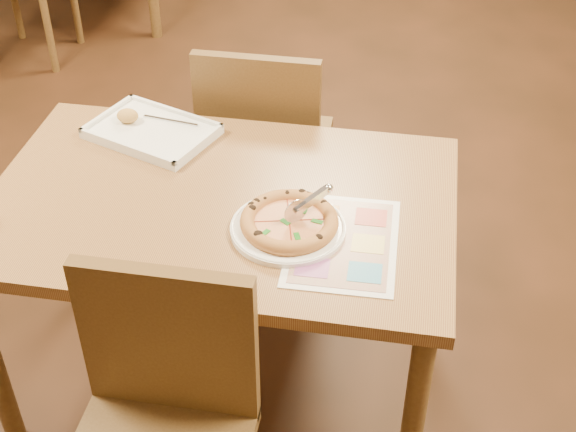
% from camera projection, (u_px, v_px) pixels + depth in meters
% --- Properties ---
extents(dining_table, '(1.30, 0.85, 0.72)m').
position_uv_depth(dining_table, '(221.00, 222.00, 2.28)').
color(dining_table, olive).
rests_on(dining_table, ground).
extents(chair_near, '(0.42, 0.42, 0.47)m').
position_uv_depth(chair_near, '(161.00, 404.00, 1.85)').
color(chair_near, brown).
rests_on(chair_near, ground).
extents(chair_far, '(0.42, 0.42, 0.47)m').
position_uv_depth(chair_far, '(263.00, 132.00, 2.79)').
color(chair_far, brown).
rests_on(chair_far, ground).
extents(plate, '(0.36, 0.36, 0.02)m').
position_uv_depth(plate, '(288.00, 229.00, 2.11)').
color(plate, white).
rests_on(plate, dining_table).
extents(pizza, '(0.26, 0.26, 0.04)m').
position_uv_depth(pizza, '(289.00, 222.00, 2.09)').
color(pizza, '#BC8140').
rests_on(pizza, plate).
extents(pizza_cutter, '(0.11, 0.10, 0.08)m').
position_uv_depth(pizza_cutter, '(308.00, 203.00, 2.07)').
color(pizza_cutter, silver).
rests_on(pizza_cutter, pizza).
extents(appetizer_tray, '(0.43, 0.37, 0.06)m').
position_uv_depth(appetizer_tray, '(150.00, 131.00, 2.48)').
color(appetizer_tray, white).
rests_on(appetizer_tray, dining_table).
extents(menu, '(0.29, 0.40, 0.00)m').
position_uv_depth(menu, '(343.00, 242.00, 2.07)').
color(menu, white).
rests_on(menu, dining_table).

